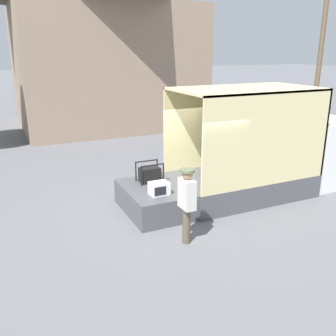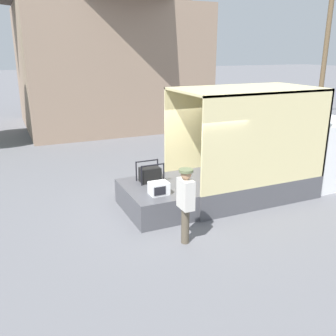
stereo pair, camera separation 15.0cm
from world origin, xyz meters
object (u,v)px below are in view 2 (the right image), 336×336
Objects in this scene: microwave at (159,188)px; utility_pole at (325,52)px; box_truck at (284,160)px; worker_person at (186,199)px; portable_generator at (151,174)px.

utility_pole reaches higher than microwave.
utility_pole is (9.75, 8.30, 3.09)m from box_truck.
worker_person is at bearing -87.86° from microwave.
utility_pole is at bearing 40.43° from box_truck.
microwave is at bearing -173.39° from box_truck.
worker_person is at bearing -156.46° from box_truck.
microwave is 1.40m from worker_person.
worker_person is 0.22× the size of utility_pole.
box_truck is 0.77× the size of utility_pole.
microwave is 0.99m from portable_generator.
portable_generator is at bearing 173.72° from box_truck.
box_truck is 13.17m from utility_pole.
worker_person reaches higher than microwave.
utility_pole is at bearing 31.95° from microwave.
worker_person is at bearing -144.10° from utility_pole.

